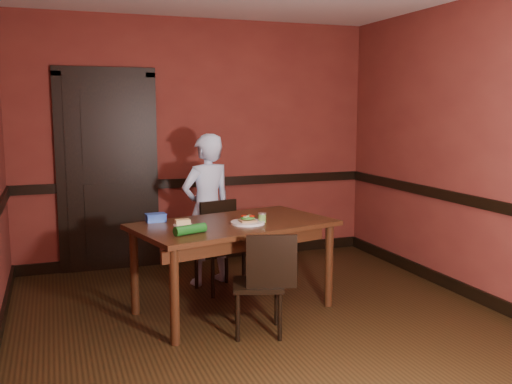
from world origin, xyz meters
TOP-DOWN VIEW (x-y plane):
  - floor at (0.00, 0.00)m, footprint 4.00×4.50m
  - wall_back at (0.00, 2.25)m, footprint 4.00×0.02m
  - wall_front at (0.00, -2.25)m, footprint 4.00×0.02m
  - wall_right at (2.00, 0.00)m, footprint 0.02×4.50m
  - dado_back at (0.00, 2.23)m, footprint 4.00×0.03m
  - dado_right at (1.99, 0.00)m, footprint 0.03×4.50m
  - baseboard_back at (0.00, 2.23)m, footprint 4.00×0.03m
  - baseboard_right at (1.99, 0.00)m, footprint 0.03×4.50m
  - door at (-1.00, 2.22)m, footprint 1.05×0.07m
  - dining_table at (-0.13, 0.54)m, footprint 1.82×1.30m
  - chair_far at (-0.10, 1.11)m, footprint 0.47×0.47m
  - chair_near at (-0.11, -0.00)m, footprint 0.47×0.47m
  - person at (-0.14, 1.37)m, footprint 0.62×0.50m
  - sandwich_plate at (-0.04, 0.44)m, footprint 0.28×0.28m
  - sauce_jar at (0.09, 0.46)m, footprint 0.07×0.07m
  - cheese_saucer at (-0.56, 0.56)m, footprint 0.16×0.16m
  - food_tub at (-0.75, 0.79)m, footprint 0.18×0.13m
  - wrapped_veg at (-0.58, 0.22)m, footprint 0.27×0.16m

SIDE VIEW (x-z plane):
  - floor at x=0.00m, z-range -0.01..0.01m
  - baseboard_back at x=0.00m, z-range 0.00..0.12m
  - baseboard_right at x=1.99m, z-range 0.00..0.12m
  - dining_table at x=-0.13m, z-range 0.00..0.77m
  - chair_near at x=-0.11m, z-range 0.00..0.81m
  - chair_far at x=-0.10m, z-range 0.00..0.84m
  - person at x=-0.14m, z-range 0.00..1.48m
  - cheese_saucer at x=-0.56m, z-range 0.77..0.81m
  - sandwich_plate at x=-0.04m, z-range 0.76..0.83m
  - food_tub at x=-0.75m, z-range 0.77..0.84m
  - wrapped_veg at x=-0.58m, z-range 0.77..0.84m
  - sauce_jar at x=0.09m, z-range 0.77..0.85m
  - dado_back at x=0.00m, z-range 0.85..0.95m
  - dado_right at x=1.99m, z-range 0.85..0.95m
  - door at x=-1.00m, z-range -0.01..2.19m
  - wall_back at x=0.00m, z-range 0.00..2.70m
  - wall_front at x=0.00m, z-range 0.00..2.70m
  - wall_right at x=2.00m, z-range 0.00..2.70m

